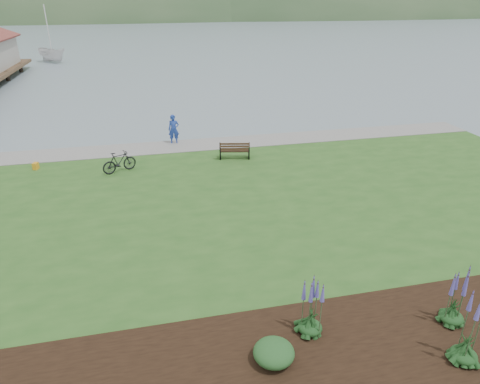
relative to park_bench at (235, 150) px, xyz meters
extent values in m
plane|color=slate|center=(-1.59, -4.20, -0.88)|extent=(600.00, 600.00, 0.00)
cube|color=#2A571F|center=(-1.59, -6.20, -0.68)|extent=(34.00, 20.00, 0.40)
cube|color=gray|center=(-1.59, 2.70, -0.46)|extent=(34.00, 2.20, 0.03)
cube|color=black|center=(1.41, -14.00, -0.46)|extent=(24.00, 4.40, 0.04)
cube|color=#301F13|center=(0.02, 0.10, -0.05)|extent=(1.62, 0.84, 0.05)
cube|color=#301F13|center=(-0.04, -0.18, 0.24)|extent=(1.54, 0.46, 0.48)
cube|color=black|center=(-0.72, 0.25, -0.27)|extent=(0.16, 0.53, 0.42)
cube|color=black|center=(0.76, -0.05, -0.27)|extent=(0.16, 0.53, 0.42)
imported|color=#223E9F|center=(-2.85, 3.30, 0.51)|extent=(0.75, 0.54, 1.97)
imported|color=black|center=(-5.82, -0.55, 0.03)|extent=(1.19, 1.75, 1.03)
imported|color=silver|center=(-15.68, 43.60, -0.88)|extent=(12.48, 12.48, 23.07)
cube|color=orange|center=(-9.89, 0.76, -0.31)|extent=(0.28, 0.35, 0.33)
ellipsoid|color=#163C18|center=(2.27, -14.60, -0.28)|extent=(0.62, 0.62, 0.31)
cone|color=#4E449E|center=(2.27, -14.60, 0.81)|extent=(0.32, 0.32, 1.89)
ellipsoid|color=#163C18|center=(2.84, -13.41, -0.28)|extent=(0.62, 0.62, 0.31)
cone|color=#4E449E|center=(2.84, -13.41, 0.63)|extent=(0.36, 0.36, 1.52)
ellipsoid|color=#163C18|center=(-0.88, -12.93, -0.28)|extent=(0.62, 0.62, 0.31)
cone|color=#4E449E|center=(-0.88, -12.93, 0.67)|extent=(0.40, 0.40, 1.60)
ellipsoid|color=#1E4C21|center=(-2.04, -13.62, -0.20)|extent=(0.97, 0.97, 0.49)
camera|label=1|loc=(-4.47, -20.68, 7.31)|focal=32.00mm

